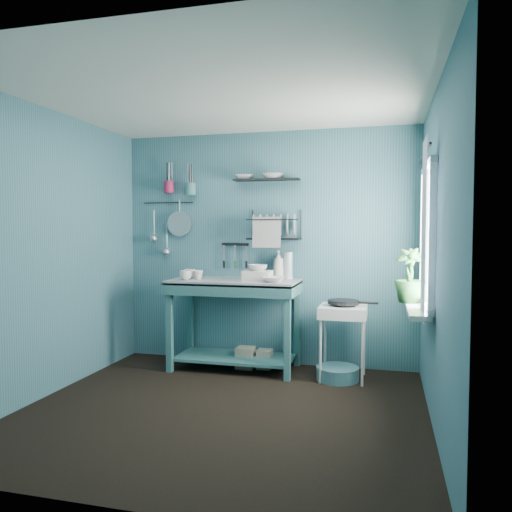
% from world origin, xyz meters
% --- Properties ---
extents(floor, '(3.20, 3.20, 0.00)m').
position_xyz_m(floor, '(0.00, 0.00, 0.00)').
color(floor, black).
rests_on(floor, ground).
extents(ceiling, '(3.20, 3.20, 0.00)m').
position_xyz_m(ceiling, '(0.00, 0.00, 2.50)').
color(ceiling, silver).
rests_on(ceiling, ground).
extents(wall_back, '(3.20, 0.00, 3.20)m').
position_xyz_m(wall_back, '(0.00, 1.50, 1.25)').
color(wall_back, '#396975').
rests_on(wall_back, ground).
extents(wall_front, '(3.20, 0.00, 3.20)m').
position_xyz_m(wall_front, '(0.00, -1.50, 1.25)').
color(wall_front, '#396975').
rests_on(wall_front, ground).
extents(wall_left, '(0.00, 3.00, 3.00)m').
position_xyz_m(wall_left, '(-1.60, 0.00, 1.25)').
color(wall_left, '#396975').
rests_on(wall_left, ground).
extents(wall_right, '(0.00, 3.00, 3.00)m').
position_xyz_m(wall_right, '(1.60, 0.00, 1.25)').
color(wall_right, '#396975').
rests_on(wall_right, ground).
extents(work_counter, '(1.32, 0.67, 0.93)m').
position_xyz_m(work_counter, '(-0.26, 1.17, 0.47)').
color(work_counter, '#316767').
rests_on(work_counter, floor).
extents(mug_left, '(0.12, 0.12, 0.10)m').
position_xyz_m(mug_left, '(-0.74, 1.01, 0.98)').
color(mug_left, silver).
rests_on(mug_left, work_counter).
extents(mug_mid, '(0.14, 0.14, 0.09)m').
position_xyz_m(mug_mid, '(-0.64, 1.11, 0.98)').
color(mug_mid, silver).
rests_on(mug_mid, work_counter).
extents(mug_right, '(0.17, 0.17, 0.10)m').
position_xyz_m(mug_right, '(-0.76, 1.17, 0.98)').
color(mug_right, silver).
rests_on(mug_right, work_counter).
extents(wash_tub, '(0.28, 0.22, 0.10)m').
position_xyz_m(wash_tub, '(-0.01, 1.15, 0.98)').
color(wash_tub, silver).
rests_on(wash_tub, work_counter).
extents(tub_bowl, '(0.20, 0.19, 0.06)m').
position_xyz_m(tub_bowl, '(-0.01, 1.15, 1.07)').
color(tub_bowl, silver).
rests_on(tub_bowl, wash_tub).
extents(soap_bottle, '(0.11, 0.12, 0.30)m').
position_xyz_m(soap_bottle, '(0.16, 1.37, 1.08)').
color(soap_bottle, silver).
rests_on(soap_bottle, work_counter).
extents(water_bottle, '(0.09, 0.09, 0.28)m').
position_xyz_m(water_bottle, '(0.26, 1.39, 1.07)').
color(water_bottle, silver).
rests_on(water_bottle, work_counter).
extents(counter_bowl, '(0.22, 0.22, 0.05)m').
position_xyz_m(counter_bowl, '(0.19, 1.02, 0.96)').
color(counter_bowl, silver).
rests_on(counter_bowl, work_counter).
extents(hotplate_stand, '(0.49, 0.49, 0.72)m').
position_xyz_m(hotplate_stand, '(0.86, 1.09, 0.36)').
color(hotplate_stand, silver).
rests_on(hotplate_stand, floor).
extents(frying_pan, '(0.30, 0.30, 0.03)m').
position_xyz_m(frying_pan, '(0.86, 1.09, 0.75)').
color(frying_pan, black).
rests_on(frying_pan, hotplate_stand).
extents(knife_strip, '(0.32, 0.07, 0.03)m').
position_xyz_m(knife_strip, '(-0.35, 1.47, 1.29)').
color(knife_strip, black).
rests_on(knife_strip, wall_back).
extents(dish_rack, '(0.58, 0.33, 0.32)m').
position_xyz_m(dish_rack, '(0.11, 1.37, 1.51)').
color(dish_rack, black).
rests_on(dish_rack, wall_back).
extents(upper_shelf, '(0.71, 0.22, 0.02)m').
position_xyz_m(upper_shelf, '(0.02, 1.40, 1.98)').
color(upper_shelf, black).
rests_on(upper_shelf, wall_back).
extents(shelf_bowl_left, '(0.23, 0.23, 0.05)m').
position_xyz_m(shelf_bowl_left, '(-0.23, 1.40, 2.00)').
color(shelf_bowl_left, silver).
rests_on(shelf_bowl_left, upper_shelf).
extents(shelf_bowl_right, '(0.24, 0.24, 0.05)m').
position_xyz_m(shelf_bowl_right, '(0.10, 1.40, 2.05)').
color(shelf_bowl_right, silver).
rests_on(shelf_bowl_right, upper_shelf).
extents(utensil_cup_magenta, '(0.11, 0.11, 0.13)m').
position_xyz_m(utensil_cup_magenta, '(-1.10, 1.42, 1.93)').
color(utensil_cup_magenta, '#A81F46').
rests_on(utensil_cup_magenta, wall_back).
extents(utensil_cup_teal, '(0.11, 0.11, 0.13)m').
position_xyz_m(utensil_cup_teal, '(-0.84, 1.42, 1.90)').
color(utensil_cup_teal, teal).
rests_on(utensil_cup_teal, wall_back).
extents(colander, '(0.28, 0.03, 0.28)m').
position_xyz_m(colander, '(-1.00, 1.45, 1.52)').
color(colander, '#AFB1B8').
rests_on(colander, wall_back).
extents(ladle_outer, '(0.01, 0.01, 0.30)m').
position_xyz_m(ladle_outer, '(-1.31, 1.46, 1.52)').
color(ladle_outer, '#AFB1B8').
rests_on(ladle_outer, wall_back).
extents(ladle_inner, '(0.01, 0.01, 0.30)m').
position_xyz_m(ladle_inner, '(-1.15, 1.46, 1.37)').
color(ladle_inner, '#AFB1B8').
rests_on(ladle_inner, wall_back).
extents(hook_rail, '(0.60, 0.01, 0.01)m').
position_xyz_m(hook_rail, '(-1.14, 1.47, 1.76)').
color(hook_rail, black).
rests_on(hook_rail, wall_back).
extents(window_glass, '(0.00, 1.10, 1.10)m').
position_xyz_m(window_glass, '(1.59, 0.45, 1.40)').
color(window_glass, white).
rests_on(window_glass, wall_right).
extents(windowsill, '(0.16, 0.95, 0.04)m').
position_xyz_m(windowsill, '(1.50, 0.45, 0.81)').
color(windowsill, silver).
rests_on(windowsill, wall_right).
extents(curtain, '(0.00, 1.35, 1.35)m').
position_xyz_m(curtain, '(1.52, 0.15, 1.45)').
color(curtain, white).
rests_on(curtain, wall_right).
extents(curtain_rod, '(0.02, 1.05, 0.02)m').
position_xyz_m(curtain_rod, '(1.54, 0.45, 2.05)').
color(curtain_rod, black).
rests_on(curtain_rod, wall_right).
extents(potted_plant, '(0.28, 0.28, 0.46)m').
position_xyz_m(potted_plant, '(1.45, 0.68, 1.06)').
color(potted_plant, '#265F29').
rests_on(potted_plant, windowsill).
extents(storage_tin_large, '(0.18, 0.18, 0.22)m').
position_xyz_m(storage_tin_large, '(-0.16, 1.22, 0.11)').
color(storage_tin_large, gray).
rests_on(storage_tin_large, floor).
extents(storage_tin_small, '(0.15, 0.15, 0.20)m').
position_xyz_m(storage_tin_small, '(0.04, 1.25, 0.10)').
color(storage_tin_small, gray).
rests_on(storage_tin_small, floor).
extents(floor_basin, '(0.41, 0.41, 0.13)m').
position_xyz_m(floor_basin, '(0.82, 1.04, 0.07)').
color(floor_basin, '#3F737C').
rests_on(floor_basin, floor).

